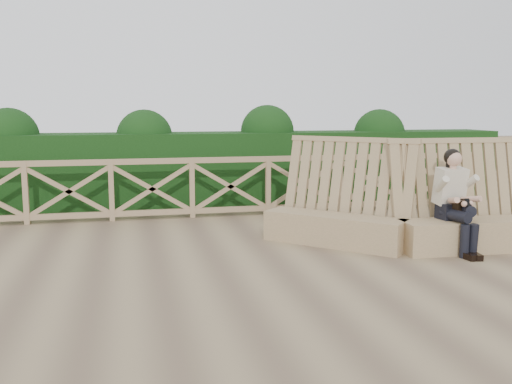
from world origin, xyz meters
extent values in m
plane|color=brown|center=(0.00, 0.00, 0.00)|extent=(60.00, 60.00, 0.00)
cube|color=#89714E|center=(1.08, 0.93, 0.22)|extent=(1.84, 1.81, 0.45)
cube|color=#89714E|center=(1.27, 1.12, 0.80)|extent=(1.80, 1.77, 1.56)
cube|color=#89714E|center=(2.86, 0.17, 0.22)|extent=(2.09, 0.57, 0.45)
cube|color=#89714E|center=(2.87, 0.44, 0.80)|extent=(2.09, 0.51, 1.56)
cube|color=black|center=(2.58, 0.28, 0.56)|extent=(0.39, 0.30, 0.22)
cube|color=beige|center=(2.57, 0.33, 0.90)|extent=(0.44, 0.33, 0.54)
sphere|color=tan|center=(2.58, 0.28, 1.29)|extent=(0.23, 0.23, 0.21)
sphere|color=black|center=(2.57, 0.31, 1.31)|extent=(0.26, 0.26, 0.23)
cylinder|color=black|center=(2.50, 0.06, 0.54)|extent=(0.20, 0.48, 0.15)
cylinder|color=black|center=(2.67, 0.09, 0.61)|extent=(0.20, 0.49, 0.17)
cylinder|color=black|center=(2.52, -0.17, 0.22)|extent=(0.13, 0.13, 0.45)
cylinder|color=black|center=(2.64, -0.18, 0.22)|extent=(0.13, 0.13, 0.45)
cube|color=black|center=(2.52, -0.26, 0.04)|extent=(0.12, 0.25, 0.08)
cube|color=black|center=(2.63, -0.27, 0.04)|extent=(0.12, 0.25, 0.08)
cube|color=black|center=(2.61, 0.10, 0.66)|extent=(0.24, 0.15, 0.15)
cube|color=black|center=(2.61, -0.07, 0.72)|extent=(0.08, 0.10, 0.12)
cube|color=#947256|center=(0.00, 3.50, 1.05)|extent=(10.10, 0.07, 0.10)
cube|color=#947256|center=(0.00, 3.50, 0.12)|extent=(10.10, 0.07, 0.10)
cube|color=black|center=(0.00, 4.70, 0.75)|extent=(12.00, 1.20, 1.50)
camera|label=1|loc=(-1.85, -6.80, 1.99)|focal=40.00mm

